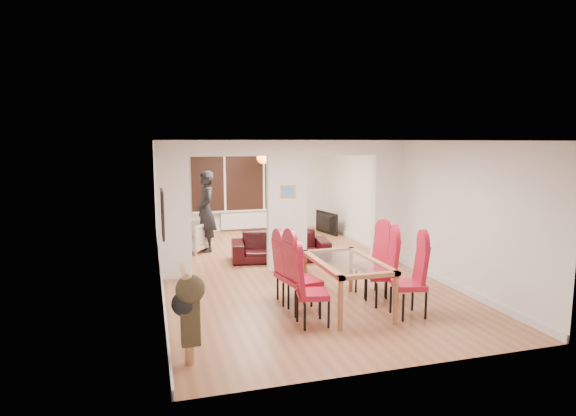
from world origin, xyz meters
name	(u,v)px	position (x,y,z in m)	size (l,w,h in m)	color
floor	(287,269)	(0.00, 0.00, 0.00)	(5.00, 9.00, 0.01)	#9E623F
room_walls	(287,206)	(0.00, 0.00, 1.30)	(5.00, 9.00, 2.60)	silver
divider_wall	(287,206)	(0.00, 0.00, 1.30)	(5.00, 0.18, 2.60)	white
bay_window_blinds	(244,179)	(0.00, 4.44, 1.50)	(3.00, 0.08, 1.80)	black
radiator	(245,220)	(0.00, 4.40, 0.30)	(1.40, 0.08, 0.50)	white
pendant_light	(263,157)	(0.30, 3.30, 2.15)	(0.36, 0.36, 0.36)	orange
stair_newel	(185,305)	(-2.25, -3.20, 0.55)	(0.40, 1.20, 1.10)	#AF7650
wall_poster	(162,214)	(-2.47, -2.40, 1.60)	(0.04, 0.52, 0.67)	gray
pillar_photo	(288,191)	(0.00, -0.10, 1.60)	(0.30, 0.03, 0.25)	#4C8CD8
dining_table	(346,285)	(0.24, -2.49, 0.39)	(0.94, 1.67, 0.78)	#9A5C38
dining_chair_la	(313,288)	(-0.47, -2.96, 0.54)	(0.43, 0.43, 1.08)	maroon
dining_chair_lb	(304,276)	(-0.43, -2.44, 0.57)	(0.46, 0.46, 1.14)	maroon
dining_chair_lc	(291,270)	(-0.50, -1.95, 0.53)	(0.43, 0.43, 1.07)	maroon
dining_chair_ra	(409,279)	(1.01, -3.03, 0.57)	(0.45, 0.45, 1.13)	maroon
dining_chair_rb	(382,270)	(0.89, -2.42, 0.55)	(0.44, 0.44, 1.11)	maroon
dining_chair_rc	(371,262)	(0.91, -1.97, 0.56)	(0.45, 0.45, 1.12)	maroon
sofa	(280,246)	(0.07, 0.76, 0.31)	(2.12, 0.83, 0.62)	black
armchair	(191,237)	(-1.73, 2.15, 0.35)	(0.75, 0.77, 0.70)	beige
person	(206,211)	(-1.38, 2.08, 0.95)	(0.45, 0.69, 1.90)	black
television	(323,223)	(2.00, 3.29, 0.31)	(0.14, 1.06, 0.61)	black
coffee_table	(272,240)	(0.29, 2.41, 0.10)	(0.89, 0.44, 0.20)	black
bottle	(272,231)	(0.30, 2.38, 0.33)	(0.06, 0.06, 0.26)	#143F19
bowl	(281,234)	(0.53, 2.44, 0.23)	(0.21, 0.21, 0.05)	black
shoes	(299,269)	(0.18, -0.22, 0.05)	(0.26, 0.28, 0.11)	black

